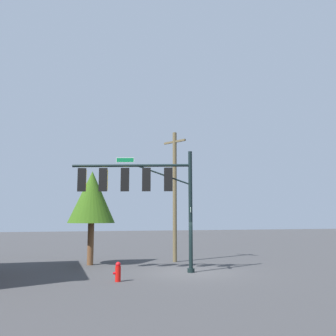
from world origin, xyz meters
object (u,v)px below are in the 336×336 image
tree_near (92,197)px  utility_pole (175,193)px  signal_pole_assembly (139,185)px  fire_hydrant (118,272)px

tree_near → utility_pole: bearing=-179.7°
signal_pole_assembly → fire_hydrant: bearing=60.5°
utility_pole → signal_pole_assembly: bearing=49.1°
utility_pole → fire_hydrant: (4.57, 6.16, -3.84)m
signal_pole_assembly → tree_near: bearing=-60.3°
fire_hydrant → tree_near: (0.61, -6.14, 3.49)m
utility_pole → tree_near: 5.18m
tree_near → signal_pole_assembly: bearing=119.7°
utility_pole → fire_hydrant: utility_pole is taller
utility_pole → fire_hydrant: size_ratio=9.85×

